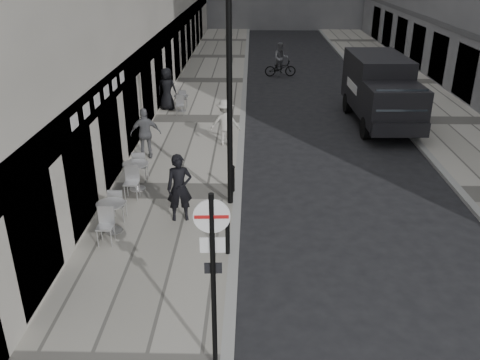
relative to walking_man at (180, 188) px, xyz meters
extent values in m
cube|color=#A8A297|center=(-0.46, 9.49, -1.01)|extent=(4.00, 60.00, 0.12)
cube|color=#A8A297|center=(10.54, 9.49, -1.01)|extent=(4.00, 60.00, 0.12)
imported|color=black|center=(0.00, 0.00, 0.00)|extent=(0.76, 0.57, 1.91)
cylinder|color=black|center=(1.34, -5.51, 0.76)|extent=(0.09, 0.09, 3.43)
cylinder|color=white|center=(1.34, -5.51, 2.09)|extent=(0.59, 0.07, 0.59)
cube|color=#B21414|center=(1.34, -5.53, 2.09)|extent=(0.54, 0.04, 0.06)
cube|color=white|center=(1.34, -5.48, 1.55)|extent=(0.41, 0.05, 0.27)
cylinder|color=black|center=(1.34, 1.06, 2.05)|extent=(0.16, 0.16, 6.01)
cylinder|color=black|center=(1.39, -1.76, -0.54)|extent=(0.11, 0.11, 0.82)
cylinder|color=black|center=(1.39, 1.84, -0.55)|extent=(0.11, 0.11, 0.81)
cylinder|color=black|center=(6.60, 7.25, -0.63)|extent=(0.34, 0.91, 0.90)
cylinder|color=black|center=(8.57, 7.30, -0.63)|extent=(0.34, 0.91, 0.90)
cylinder|color=black|center=(6.50, 11.07, -0.63)|extent=(0.34, 0.91, 0.90)
cylinder|color=black|center=(8.48, 11.12, -0.63)|extent=(0.34, 0.91, 0.90)
cube|color=black|center=(7.51, 10.20, 0.67)|extent=(2.35, 4.10, 2.24)
cube|color=black|center=(7.59, 7.17, 0.33)|extent=(2.29, 2.08, 1.57)
cube|color=#1E2328|center=(7.61, 6.32, 0.78)|extent=(1.97, 0.44, 0.83)
imported|color=black|center=(3.68, 18.78, -0.58)|extent=(1.93, 0.79, 0.99)
imported|color=slate|center=(3.68, 18.78, 0.03)|extent=(0.96, 0.77, 1.87)
imported|color=slate|center=(-1.83, 4.63, -0.03)|extent=(1.15, 0.64, 1.85)
imported|color=#B8B4AA|center=(0.94, 6.09, -0.06)|extent=(1.16, 0.67, 1.78)
imported|color=black|center=(-2.05, 10.93, 0.03)|extent=(1.09, 0.85, 1.97)
cylinder|color=silver|center=(-1.72, -0.72, -0.94)|extent=(0.48, 0.48, 0.03)
cylinder|color=silver|center=(-1.72, -0.72, -0.54)|extent=(0.06, 0.06, 0.80)
cylinder|color=silver|center=(-1.72, -0.72, -0.14)|extent=(0.76, 0.76, 0.03)
cylinder|color=silver|center=(-1.64, 1.94, -0.94)|extent=(0.50, 0.50, 0.03)
cylinder|color=silver|center=(-1.64, 1.94, -0.52)|extent=(0.07, 0.07, 0.84)
cylinder|color=silver|center=(-1.64, 1.94, -0.10)|extent=(0.80, 0.80, 0.03)
cylinder|color=#ABABAD|center=(-1.35, 10.66, -0.94)|extent=(0.43, 0.43, 0.03)
cylinder|color=#ABABAD|center=(-1.35, 10.66, -0.58)|extent=(0.06, 0.06, 0.72)
cylinder|color=#ABABAD|center=(-1.35, 10.66, -0.22)|extent=(0.68, 0.68, 0.03)
camera|label=1|loc=(1.95, -12.50, 5.83)|focal=38.00mm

